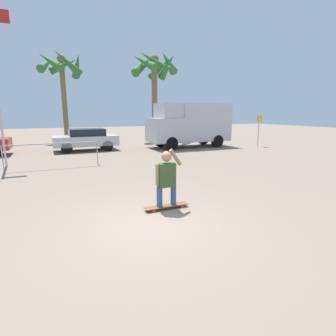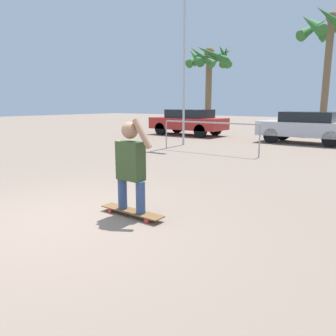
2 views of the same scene
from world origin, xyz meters
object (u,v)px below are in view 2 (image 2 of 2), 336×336
palm_tree_far_left (210,61)px  palm_tree_center_background (330,32)px  flagpole (185,51)px  skateboard (132,211)px  person_skateboarder (131,162)px  parked_car_red (188,121)px  parked_car_silver (306,126)px

palm_tree_far_left → palm_tree_center_background: bearing=-0.5°
palm_tree_far_left → flagpole: flagpole is taller
skateboard → person_skateboarder: (-0.00, 0.00, 0.77)m
parked_car_red → palm_tree_far_left: bearing=110.8°
parked_car_silver → palm_tree_far_left: 11.46m
parked_car_red → palm_tree_far_left: size_ratio=0.70×
parked_car_silver → parked_car_red: parked_car_red is taller
parked_car_red → palm_tree_center_background: 9.68m
parked_car_red → person_skateboarder: bearing=-60.3°
skateboard → palm_tree_center_background: bearing=93.7°
palm_tree_center_background → palm_tree_far_left: size_ratio=1.21×
person_skateboarder → flagpole: (-4.31, 7.80, 2.89)m
person_skateboarder → palm_tree_center_background: 18.52m
person_skateboarder → parked_car_silver: size_ratio=0.37×
skateboard → palm_tree_far_left: (-9.00, 17.92, 4.64)m
person_skateboarder → palm_tree_far_left: bearing=116.7°
skateboard → person_skateboarder: 0.77m
skateboard → parked_car_silver: bearing=92.2°
palm_tree_far_left → person_skateboarder: bearing=-63.3°
parked_car_red → parked_car_silver: bearing=-0.9°
flagpole → skateboard: bearing=-61.1°
palm_tree_center_background → skateboard: bearing=-86.3°
flagpole → palm_tree_far_left: bearing=114.9°
skateboard → person_skateboarder: person_skateboarder is taller
skateboard → palm_tree_far_left: size_ratio=0.19×
skateboard → parked_car_silver: 11.45m
parked_car_red → palm_tree_center_background: palm_tree_center_background is taller
palm_tree_far_left → parked_car_red: bearing=-69.2°
parked_car_silver → parked_car_red: size_ratio=0.93×
parked_car_silver → parked_car_red: 6.14m
palm_tree_center_background → flagpole: size_ratio=1.05×
skateboard → flagpole: 9.63m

